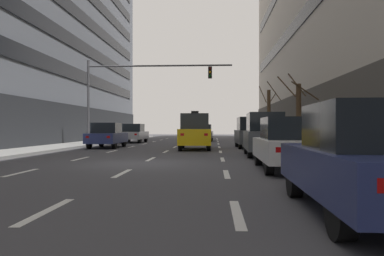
{
  "coord_description": "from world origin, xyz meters",
  "views": [
    {
      "loc": [
        2.7,
        -13.91,
        1.35
      ],
      "look_at": [
        0.7,
        20.22,
        1.31
      ],
      "focal_mm": 35.1,
      "sensor_mm": 36.0,
      "label": 1
    }
  ],
  "objects_px": {
    "car_driving_2": "(134,133)",
    "taxi_driving_0": "(195,132)",
    "car_parked_0": "(369,160)",
    "car_parked_2": "(264,135)",
    "traffic_signal_0": "(134,84)",
    "car_driving_3": "(107,135)",
    "car_parked_1": "(289,144)",
    "street_tree_0": "(269,115)",
    "car_parked_3": "(250,133)",
    "car_driving_1": "(203,133)",
    "pedestrian_0": "(354,136)",
    "street_tree_1": "(298,114)"
  },
  "relations": [
    {
      "from": "car_driving_2",
      "to": "taxi_driving_0",
      "type": "bearing_deg",
      "value": -59.47
    },
    {
      "from": "taxi_driving_0",
      "to": "car_parked_0",
      "type": "relative_size",
      "value": 0.99
    },
    {
      "from": "car_parked_2",
      "to": "traffic_signal_0",
      "type": "xyz_separation_m",
      "value": [
        -8.22,
        9.19,
        3.5
      ]
    },
    {
      "from": "car_driving_3",
      "to": "car_driving_2",
      "type": "bearing_deg",
      "value": 90.12
    },
    {
      "from": "car_parked_1",
      "to": "street_tree_0",
      "type": "bearing_deg",
      "value": 83.57
    },
    {
      "from": "car_parked_3",
      "to": "car_driving_3",
      "type": "bearing_deg",
      "value": -178.45
    },
    {
      "from": "car_driving_1",
      "to": "traffic_signal_0",
      "type": "xyz_separation_m",
      "value": [
        -4.77,
        -10.06,
        3.7
      ]
    },
    {
      "from": "taxi_driving_0",
      "to": "car_driving_1",
      "type": "bearing_deg",
      "value": 89.56
    },
    {
      "from": "car_parked_2",
      "to": "pedestrian_0",
      "type": "xyz_separation_m",
      "value": [
        3.02,
        -3.12,
        0.02
      ]
    },
    {
      "from": "car_driving_2",
      "to": "car_parked_1",
      "type": "bearing_deg",
      "value": -65.72
    },
    {
      "from": "street_tree_1",
      "to": "car_driving_3",
      "type": "bearing_deg",
      "value": 161.12
    },
    {
      "from": "car_driving_3",
      "to": "street_tree_1",
      "type": "height_order",
      "value": "street_tree_1"
    },
    {
      "from": "taxi_driving_0",
      "to": "car_parked_3",
      "type": "xyz_separation_m",
      "value": [
        3.55,
        2.02,
        -0.08
      ]
    },
    {
      "from": "car_driving_2",
      "to": "car_driving_3",
      "type": "xyz_separation_m",
      "value": [
        0.02,
        -8.43,
        -0.0
      ]
    },
    {
      "from": "taxi_driving_0",
      "to": "car_driving_3",
      "type": "relative_size",
      "value": 1.02
    },
    {
      "from": "car_parked_1",
      "to": "pedestrian_0",
      "type": "height_order",
      "value": "pedestrian_0"
    },
    {
      "from": "car_driving_3",
      "to": "pedestrian_0",
      "type": "distance_m",
      "value": 16.08
    },
    {
      "from": "car_driving_1",
      "to": "street_tree_1",
      "type": "relative_size",
      "value": 1.08
    },
    {
      "from": "car_parked_0",
      "to": "car_parked_3",
      "type": "xyz_separation_m",
      "value": [
        0.0,
        19.16,
        0.16
      ]
    },
    {
      "from": "car_parked_2",
      "to": "taxi_driving_0",
      "type": "bearing_deg",
      "value": 124.57
    },
    {
      "from": "car_driving_1",
      "to": "street_tree_0",
      "type": "xyz_separation_m",
      "value": [
        5.69,
        -5.18,
        1.63
      ]
    },
    {
      "from": "car_parked_1",
      "to": "traffic_signal_0",
      "type": "xyz_separation_m",
      "value": [
        -8.22,
        15.05,
        3.7
      ]
    },
    {
      "from": "street_tree_1",
      "to": "traffic_signal_0",
      "type": "bearing_deg",
      "value": 148.9
    },
    {
      "from": "car_driving_2",
      "to": "car_parked_3",
      "type": "bearing_deg",
      "value": -40.5
    },
    {
      "from": "car_driving_1",
      "to": "traffic_signal_0",
      "type": "height_order",
      "value": "traffic_signal_0"
    },
    {
      "from": "car_parked_3",
      "to": "traffic_signal_0",
      "type": "bearing_deg",
      "value": 166.24
    },
    {
      "from": "car_parked_2",
      "to": "pedestrian_0",
      "type": "relative_size",
      "value": 2.74
    },
    {
      "from": "car_driving_2",
      "to": "street_tree_0",
      "type": "height_order",
      "value": "street_tree_0"
    },
    {
      "from": "car_parked_2",
      "to": "car_driving_2",
      "type": "bearing_deg",
      "value": 121.93
    },
    {
      "from": "traffic_signal_0",
      "to": "car_parked_0",
      "type": "bearing_deg",
      "value": -68.79
    },
    {
      "from": "street_tree_1",
      "to": "car_parked_0",
      "type": "bearing_deg",
      "value": -98.5
    },
    {
      "from": "car_parked_1",
      "to": "car_parked_3",
      "type": "xyz_separation_m",
      "value": [
        0.0,
        13.04,
        0.19
      ]
    },
    {
      "from": "car_driving_1",
      "to": "street_tree_0",
      "type": "bearing_deg",
      "value": -42.29
    },
    {
      "from": "car_parked_2",
      "to": "car_parked_3",
      "type": "bearing_deg",
      "value": 90.0
    },
    {
      "from": "traffic_signal_0",
      "to": "pedestrian_0",
      "type": "xyz_separation_m",
      "value": [
        11.23,
        -12.31,
        -3.49
      ]
    },
    {
      "from": "car_driving_2",
      "to": "street_tree_0",
      "type": "relative_size",
      "value": 0.9
    },
    {
      "from": "car_driving_3",
      "to": "pedestrian_0",
      "type": "height_order",
      "value": "pedestrian_0"
    },
    {
      "from": "car_parked_1",
      "to": "pedestrian_0",
      "type": "distance_m",
      "value": 4.08
    },
    {
      "from": "car_driving_2",
      "to": "car_parked_0",
      "type": "bearing_deg",
      "value": -70.71
    },
    {
      "from": "street_tree_0",
      "to": "street_tree_1",
      "type": "relative_size",
      "value": 1.21
    },
    {
      "from": "taxi_driving_0",
      "to": "car_parked_1",
      "type": "distance_m",
      "value": 11.57
    },
    {
      "from": "car_driving_1",
      "to": "pedestrian_0",
      "type": "bearing_deg",
      "value": -73.88
    },
    {
      "from": "car_parked_0",
      "to": "car_parked_1",
      "type": "distance_m",
      "value": 6.13
    },
    {
      "from": "traffic_signal_0",
      "to": "car_driving_1",
      "type": "bearing_deg",
      "value": 64.62
    },
    {
      "from": "taxi_driving_0",
      "to": "car_parked_3",
      "type": "distance_m",
      "value": 4.09
    },
    {
      "from": "car_parked_0",
      "to": "pedestrian_0",
      "type": "relative_size",
      "value": 2.98
    },
    {
      "from": "car_driving_1",
      "to": "car_parked_2",
      "type": "xyz_separation_m",
      "value": [
        3.45,
        -19.25,
        0.2
      ]
    },
    {
      "from": "car_driving_1",
      "to": "car_parked_0",
      "type": "relative_size",
      "value": 0.96
    },
    {
      "from": "car_driving_1",
      "to": "traffic_signal_0",
      "type": "relative_size",
      "value": 0.42
    },
    {
      "from": "car_parked_1",
      "to": "taxi_driving_0",
      "type": "bearing_deg",
      "value": 107.88
    }
  ]
}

